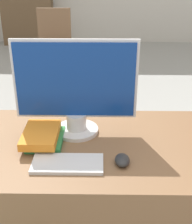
{
  "coord_description": "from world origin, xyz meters",
  "views": [
    {
      "loc": [
        -0.08,
        -0.93,
        1.53
      ],
      "look_at": [
        -0.1,
        0.33,
        0.92
      ],
      "focal_mm": 50.0,
      "sensor_mm": 36.0,
      "label": 1
    }
  ],
  "objects_px": {
    "monitor": "(76,89)",
    "book_stack": "(43,136)",
    "mouse": "(122,160)",
    "far_chair": "(54,45)",
    "keyboard": "(68,164)"
  },
  "relations": [
    {
      "from": "monitor",
      "to": "book_stack",
      "type": "relative_size",
      "value": 2.4
    },
    {
      "from": "mouse",
      "to": "book_stack",
      "type": "distance_m",
      "value": 0.41
    },
    {
      "from": "monitor",
      "to": "mouse",
      "type": "relative_size",
      "value": 6.36
    },
    {
      "from": "mouse",
      "to": "keyboard",
      "type": "bearing_deg",
      "value": -176.45
    },
    {
      "from": "book_stack",
      "to": "far_chair",
      "type": "height_order",
      "value": "far_chair"
    },
    {
      "from": "monitor",
      "to": "keyboard",
      "type": "distance_m",
      "value": 0.38
    },
    {
      "from": "far_chair",
      "to": "monitor",
      "type": "bearing_deg",
      "value": -78.71
    },
    {
      "from": "monitor",
      "to": "book_stack",
      "type": "distance_m",
      "value": 0.28
    },
    {
      "from": "mouse",
      "to": "far_chair",
      "type": "height_order",
      "value": "far_chair"
    },
    {
      "from": "mouse",
      "to": "book_stack",
      "type": "relative_size",
      "value": 0.38
    },
    {
      "from": "mouse",
      "to": "far_chair",
      "type": "distance_m",
      "value": 3.05
    },
    {
      "from": "keyboard",
      "to": "mouse",
      "type": "xyz_separation_m",
      "value": [
        0.24,
        0.01,
        0.01
      ]
    },
    {
      "from": "keyboard",
      "to": "mouse",
      "type": "height_order",
      "value": "mouse"
    },
    {
      "from": "mouse",
      "to": "far_chair",
      "type": "xyz_separation_m",
      "value": [
        -0.71,
        2.96,
        -0.21
      ]
    },
    {
      "from": "keyboard",
      "to": "book_stack",
      "type": "bearing_deg",
      "value": 126.3
    }
  ]
}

